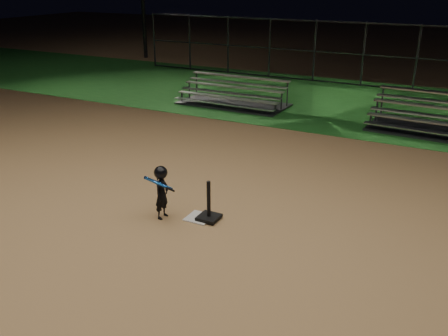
% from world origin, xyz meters
% --- Properties ---
extents(ground, '(80.00, 80.00, 0.00)m').
position_xyz_m(ground, '(0.00, 0.00, 0.00)').
color(ground, '#AA7D4D').
rests_on(ground, ground).
extents(grass_strip, '(60.00, 8.00, 0.01)m').
position_xyz_m(grass_strip, '(0.00, 10.00, 0.01)').
color(grass_strip, '#1B531B').
rests_on(grass_strip, ground).
extents(home_plate, '(0.45, 0.45, 0.02)m').
position_xyz_m(home_plate, '(0.00, 0.00, 0.01)').
color(home_plate, beige).
rests_on(home_plate, ground).
extents(batting_tee, '(0.38, 0.38, 0.75)m').
position_xyz_m(batting_tee, '(0.19, 0.03, 0.16)').
color(batting_tee, black).
rests_on(batting_tee, home_plate).
extents(child_batter, '(0.39, 0.59, 1.02)m').
position_xyz_m(child_batter, '(-0.62, -0.27, 0.54)').
color(child_batter, black).
rests_on(child_batter, ground).
extents(bleacher_left, '(3.71, 1.85, 0.90)m').
position_xyz_m(bleacher_left, '(-3.20, 7.86, 0.19)').
color(bleacher_left, silver).
rests_on(bleacher_left, ground).
extents(bleacher_right, '(4.33, 2.32, 1.03)m').
position_xyz_m(bleacher_right, '(3.63, 7.70, 0.21)').
color(bleacher_right, '#A2A2A6').
rests_on(bleacher_right, ground).
extents(backstop_fence, '(20.08, 0.08, 2.50)m').
position_xyz_m(backstop_fence, '(0.00, 13.00, 1.25)').
color(backstop_fence, '#38383D').
rests_on(backstop_fence, ground).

